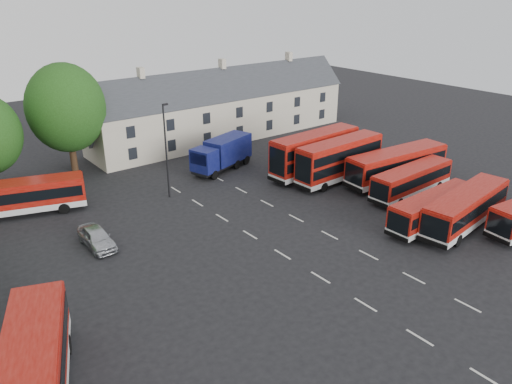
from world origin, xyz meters
TOP-DOWN VIEW (x-y plane):
  - ground at (0.00, 0.00)m, footprint 140.00×140.00m
  - lane_markings at (2.50, 2.00)m, footprint 5.15×33.80m
  - terrace_houses at (14.00, 30.00)m, footprint 35.70×7.13m
  - bus_row_b at (14.76, -3.74)m, footprint 11.21×3.82m
  - bus_row_c at (13.05, -1.92)m, footprint 9.79×2.47m
  - bus_row_d at (17.00, 3.10)m, footprint 9.95×2.59m
  - bus_row_e at (18.74, 6.19)m, footprint 11.98×3.69m
  - bus_dd_south at (14.38, 9.97)m, footprint 10.53×2.82m
  - bus_dd_north at (13.78, 12.88)m, footprint 10.99×3.04m
  - bus_west at (-18.73, -2.14)m, footprint 6.69×12.22m
  - bus_north at (-13.35, 21.29)m, footprint 10.97×5.50m
  - box_truck at (6.92, 19.94)m, footprint 8.15×4.70m
  - silver_car at (-10.40, 11.67)m, footprint 1.82×4.51m
  - lamppost at (-1.32, 16.84)m, footprint 0.62×0.34m

SIDE VIEW (x-z plane):
  - ground at x=0.00m, z-range 0.00..0.00m
  - lane_markings at x=2.50m, z-range 0.00..0.01m
  - silver_car at x=-10.40m, z-range 0.00..1.54m
  - bus_row_c at x=13.05m, z-range 0.28..3.03m
  - bus_row_d at x=17.00m, z-range 0.28..3.08m
  - bus_north at x=-13.35m, z-range 0.31..3.34m
  - bus_row_b at x=14.76m, z-range 0.31..3.42m
  - box_truck at x=6.92m, z-range 0.21..3.61m
  - bus_row_e at x=18.74m, z-range 0.34..3.67m
  - bus_west at x=-18.73m, z-range 0.34..3.74m
  - bus_dd_south at x=14.38m, z-range 0.30..4.58m
  - bus_dd_north at x=13.78m, z-range 0.31..4.77m
  - terrace_houses at x=14.00m, z-range -1.17..8.89m
  - lamppost at x=-1.32m, z-range 0.30..9.19m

